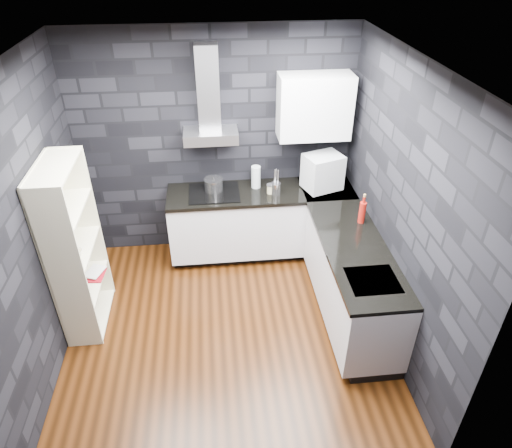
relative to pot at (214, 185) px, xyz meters
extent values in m
plane|color=#3D1C09|center=(0.05, -1.36, -0.98)|extent=(3.20, 3.20, 0.00)
plane|color=white|center=(0.05, -1.36, 1.72)|extent=(3.20, 3.20, 0.00)
cube|color=black|center=(0.05, 0.26, 0.37)|extent=(3.20, 0.05, 2.70)
cube|color=black|center=(0.05, -2.99, 0.37)|extent=(3.20, 0.05, 2.70)
cube|color=black|center=(-1.57, -1.36, 0.37)|extent=(0.05, 3.20, 2.70)
cube|color=black|center=(1.68, -1.36, 0.37)|extent=(0.05, 3.20, 2.70)
cube|color=black|center=(0.55, -0.02, -0.93)|extent=(2.18, 0.50, 0.10)
cube|color=black|center=(1.39, -1.26, -0.93)|extent=(0.50, 1.78, 0.10)
cube|color=silver|center=(0.55, -0.06, -0.50)|extent=(2.20, 0.60, 0.76)
cube|color=silver|center=(1.35, -1.26, -0.50)|extent=(0.60, 1.80, 0.76)
cube|color=black|center=(0.55, -0.07, -0.10)|extent=(2.20, 0.62, 0.04)
cube|color=black|center=(1.34, -1.26, -0.10)|extent=(0.62, 1.80, 0.04)
cube|color=black|center=(1.35, -0.06, -0.10)|extent=(0.62, 0.62, 0.04)
cube|color=#B5B5BA|center=(0.00, 0.07, 0.58)|extent=(0.60, 0.34, 0.12)
cube|color=#B5B5BA|center=(0.00, 0.14, 1.09)|extent=(0.24, 0.20, 0.90)
cube|color=white|center=(1.15, 0.06, 0.87)|extent=(0.80, 0.35, 0.70)
cube|color=black|center=(0.00, -0.06, -0.07)|extent=(0.58, 0.50, 0.01)
cube|color=#B5B5BA|center=(1.35, -1.76, -0.08)|extent=(0.44, 0.40, 0.01)
cylinder|color=silver|center=(0.00, 0.00, 0.00)|extent=(0.22, 0.22, 0.13)
cylinder|color=silver|center=(0.50, 0.03, 0.06)|extent=(0.11, 0.11, 0.27)
cylinder|color=tan|center=(0.65, -0.13, -0.03)|extent=(0.10, 0.10, 0.10)
cylinder|color=silver|center=(0.71, -0.16, 0.00)|extent=(0.12, 0.12, 0.14)
cube|color=silver|center=(1.27, -0.10, 0.15)|extent=(0.49, 0.44, 0.41)
cylinder|color=maroon|center=(1.52, -0.85, 0.04)|extent=(0.08, 0.08, 0.24)
cube|color=beige|center=(-1.37, -1.02, -0.08)|extent=(0.51, 0.86, 1.80)
imported|color=white|center=(-1.37, -1.14, -0.04)|extent=(0.25, 0.25, 0.05)
imported|color=maroon|center=(-1.37, -0.89, -0.40)|extent=(0.18, 0.04, 0.24)
imported|color=#B2B2B2|center=(-1.37, -0.84, -0.38)|extent=(0.16, 0.08, 0.22)
camera|label=1|loc=(-0.01, -4.72, 2.56)|focal=32.00mm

